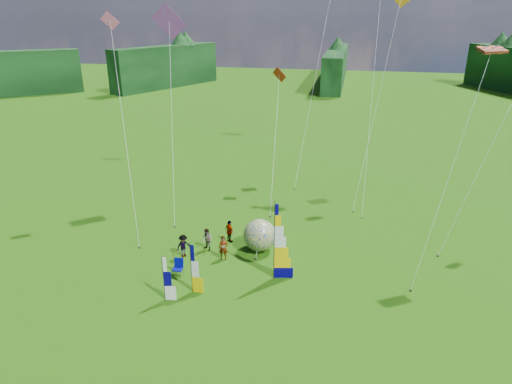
% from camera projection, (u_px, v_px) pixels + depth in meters
% --- Properties ---
extents(ground, '(220.00, 220.00, 0.00)m').
position_uv_depth(ground, '(259.00, 309.00, 25.94)').
color(ground, '#1C4E0B').
rests_on(ground, ground).
extents(treeline_ring, '(210.00, 210.00, 8.00)m').
position_uv_depth(treeline_ring, '(259.00, 247.00, 24.44)').
color(treeline_ring, '#1D5822').
rests_on(treeline_ring, ground).
extents(feather_banner_main, '(1.37, 0.38, 5.11)m').
position_uv_depth(feather_banner_main, '(274.00, 242.00, 27.94)').
color(feather_banner_main, '#05005E').
rests_on(feather_banner_main, ground).
extents(side_banner_left, '(0.91, 0.14, 3.21)m').
position_uv_depth(side_banner_left, '(191.00, 269.00, 26.88)').
color(side_banner_left, '#EABF00').
rests_on(side_banner_left, ground).
extents(side_banner_far, '(0.87, 0.23, 2.87)m').
position_uv_depth(side_banner_far, '(164.00, 279.00, 26.18)').
color(side_banner_far, white).
rests_on(side_banner_far, ground).
extents(bol_inflatable, '(2.69, 2.69, 2.29)m').
position_uv_depth(bol_inflatable, '(260.00, 235.00, 31.84)').
color(bol_inflatable, navy).
rests_on(bol_inflatable, ground).
extents(spectator_a, '(0.69, 0.51, 1.71)m').
position_uv_depth(spectator_a, '(223.00, 248.00, 30.76)').
color(spectator_a, '#66594C').
rests_on(spectator_a, ground).
extents(spectator_b, '(0.87, 0.76, 1.63)m').
position_uv_depth(spectator_b, '(207.00, 240.00, 31.94)').
color(spectator_b, '#66594C').
rests_on(spectator_b, ground).
extents(spectator_c, '(0.96, 1.09, 1.65)m').
position_uv_depth(spectator_c, '(183.00, 246.00, 31.07)').
color(spectator_c, '#66594C').
rests_on(spectator_c, ground).
extents(spectator_d, '(1.03, 0.96, 1.70)m').
position_uv_depth(spectator_d, '(230.00, 231.00, 33.03)').
color(spectator_d, '#66594C').
rests_on(spectator_d, ground).
extents(camp_chair, '(0.67, 0.67, 1.12)m').
position_uv_depth(camp_chair, '(178.00, 268.00, 28.95)').
color(camp_chair, '#020467').
rests_on(camp_chair, ground).
extents(kite_whale, '(7.80, 15.06, 24.08)m').
position_uv_depth(kite_whale, '(375.00, 58.00, 38.06)').
color(kite_whale, black).
rests_on(kite_whale, ground).
extents(kite_rainbow_delta, '(9.89, 13.42, 17.19)m').
position_uv_depth(kite_rainbow_delta, '(171.00, 108.00, 35.87)').
color(kite_rainbow_delta, red).
rests_on(kite_rainbow_delta, ground).
extents(kite_parafoil, '(10.05, 11.29, 15.38)m').
position_uv_depth(kite_parafoil, '(453.00, 157.00, 26.92)').
color(kite_parafoil, '#B53D1A').
rests_on(kite_parafoil, ground).
extents(small_kite_red, '(7.46, 11.18, 11.50)m').
position_uv_depth(small_kite_red, '(275.00, 135.00, 39.06)').
color(small_kite_red, red).
rests_on(small_kite_red, ground).
extents(small_kite_orange, '(5.82, 9.58, 17.89)m').
position_uv_depth(small_kite_orange, '(377.00, 99.00, 37.64)').
color(small_kite_orange, orange).
rests_on(small_kite_orange, ground).
extents(small_kite_yellow, '(9.47, 9.71, 13.95)m').
position_uv_depth(small_kite_yellow, '(487.00, 150.00, 30.81)').
color(small_kite_yellow, yellow).
rests_on(small_kite_yellow, ground).
extents(small_kite_pink, '(8.56, 11.04, 16.19)m').
position_uv_depth(small_kite_pink, '(123.00, 123.00, 33.31)').
color(small_kite_pink, '#E6578F').
rests_on(small_kite_pink, ground).
extents(small_kite_green, '(7.45, 12.38, 20.10)m').
position_uv_depth(small_kite_green, '(315.00, 75.00, 42.98)').
color(small_kite_green, '#4ACC73').
rests_on(small_kite_green, ground).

